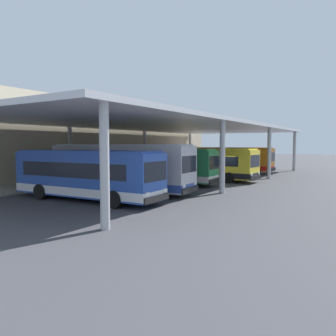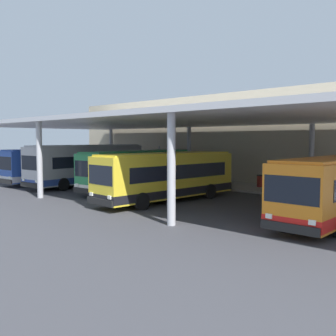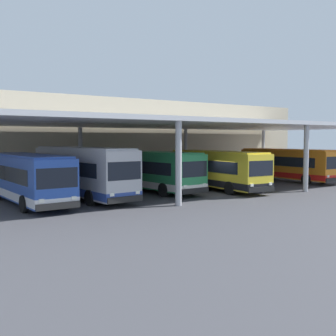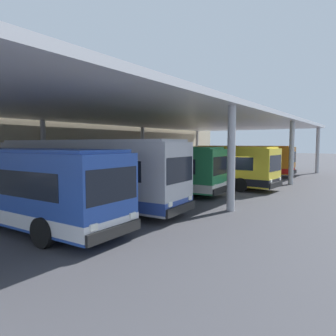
{
  "view_description": "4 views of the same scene",
  "coord_description": "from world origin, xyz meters",
  "px_view_note": "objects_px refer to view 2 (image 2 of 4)",
  "views": [
    {
      "loc": [
        -28.74,
        -12.04,
        3.54
      ],
      "look_at": [
        -3.08,
        4.1,
        1.4
      ],
      "focal_mm": 35.7,
      "sensor_mm": 36.0,
      "label": 1
    },
    {
      "loc": [
        18.12,
        -15.49,
        4.03
      ],
      "look_at": [
        0.74,
        3.06,
        2.13
      ],
      "focal_mm": 40.65,
      "sensor_mm": 36.0,
      "label": 2
    },
    {
      "loc": [
        -20.78,
        -23.06,
        4.13
      ],
      "look_at": [
        -3.49,
        2.66,
        1.94
      ],
      "focal_mm": 43.63,
      "sensor_mm": 36.0,
      "label": 3
    },
    {
      "loc": [
        -20.48,
        -8.68,
        3.36
      ],
      "look_at": [
        -0.69,
        5.2,
        1.46
      ],
      "focal_mm": 32.77,
      "sensor_mm": 36.0,
      "label": 4
    }
  ],
  "objects_px": {
    "bench_waiting": "(295,184)",
    "trash_bin": "(260,181)",
    "bus_nearest_bay": "(59,165)",
    "banner_sign": "(159,161)",
    "bus_far_bay": "(168,176)",
    "bus_second_bay": "(88,165)",
    "bus_middle_bay": "(138,170)"
  },
  "relations": [
    {
      "from": "bench_waiting",
      "to": "trash_bin",
      "type": "height_order",
      "value": "trash_bin"
    },
    {
      "from": "bus_nearest_bay",
      "to": "banner_sign",
      "type": "height_order",
      "value": "banner_sign"
    },
    {
      "from": "bus_nearest_bay",
      "to": "bus_far_bay",
      "type": "bearing_deg",
      "value": -3.8
    },
    {
      "from": "bus_second_bay",
      "to": "bus_middle_bay",
      "type": "relative_size",
      "value": 1.07
    },
    {
      "from": "bus_second_bay",
      "to": "trash_bin",
      "type": "bearing_deg",
      "value": 33.21
    },
    {
      "from": "banner_sign",
      "to": "bus_second_bay",
      "type": "bearing_deg",
      "value": -106.21
    },
    {
      "from": "bus_second_bay",
      "to": "bus_far_bay",
      "type": "xyz_separation_m",
      "value": [
        11.06,
        -1.52,
        -0.19
      ]
    },
    {
      "from": "bus_nearest_bay",
      "to": "bench_waiting",
      "type": "distance_m",
      "value": 21.11
    },
    {
      "from": "bus_nearest_bay",
      "to": "bus_middle_bay",
      "type": "relative_size",
      "value": 0.99
    },
    {
      "from": "bus_middle_bay",
      "to": "bus_far_bay",
      "type": "relative_size",
      "value": 1.0
    },
    {
      "from": "bench_waiting",
      "to": "bus_second_bay",
      "type": "bearing_deg",
      "value": -153.26
    },
    {
      "from": "bus_middle_bay",
      "to": "bench_waiting",
      "type": "relative_size",
      "value": 5.94
    },
    {
      "from": "bus_second_bay",
      "to": "bench_waiting",
      "type": "height_order",
      "value": "bus_second_bay"
    },
    {
      "from": "bus_nearest_bay",
      "to": "bus_middle_bay",
      "type": "xyz_separation_m",
      "value": [
        9.89,
        1.06,
        0.0
      ]
    },
    {
      "from": "trash_bin",
      "to": "banner_sign",
      "type": "xyz_separation_m",
      "value": [
        -10.36,
        -1.18,
        1.3
      ]
    },
    {
      "from": "bus_middle_bay",
      "to": "banner_sign",
      "type": "xyz_separation_m",
      "value": [
        -3.97,
        6.38,
        0.32
      ]
    },
    {
      "from": "bus_nearest_bay",
      "to": "trash_bin",
      "type": "height_order",
      "value": "bus_nearest_bay"
    },
    {
      "from": "bus_second_bay",
      "to": "bus_middle_bay",
      "type": "height_order",
      "value": "bus_second_bay"
    },
    {
      "from": "bus_far_bay",
      "to": "bench_waiting",
      "type": "distance_m",
      "value": 10.35
    },
    {
      "from": "bus_nearest_bay",
      "to": "banner_sign",
      "type": "xyz_separation_m",
      "value": [
        5.92,
        7.44,
        0.32
      ]
    },
    {
      "from": "bench_waiting",
      "to": "trash_bin",
      "type": "bearing_deg",
      "value": 174.32
    },
    {
      "from": "bench_waiting",
      "to": "banner_sign",
      "type": "distance_m",
      "value": 13.55
    },
    {
      "from": "bus_second_bay",
      "to": "bus_far_bay",
      "type": "relative_size",
      "value": 1.08
    },
    {
      "from": "banner_sign",
      "to": "bus_far_bay",
      "type": "bearing_deg",
      "value": -42.98
    },
    {
      "from": "bench_waiting",
      "to": "banner_sign",
      "type": "xyz_separation_m",
      "value": [
        -13.46,
        -0.88,
        1.32
      ]
    },
    {
      "from": "banner_sign",
      "to": "bus_middle_bay",
      "type": "bearing_deg",
      "value": -58.11
    },
    {
      "from": "bus_nearest_bay",
      "to": "bus_middle_bay",
      "type": "distance_m",
      "value": 9.94
    },
    {
      "from": "bus_second_bay",
      "to": "bus_middle_bay",
      "type": "distance_m",
      "value": 6.01
    },
    {
      "from": "bus_nearest_bay",
      "to": "bus_far_bay",
      "type": "distance_m",
      "value": 15.0
    },
    {
      "from": "trash_bin",
      "to": "bus_middle_bay",
      "type": "bearing_deg",
      "value": -130.21
    },
    {
      "from": "bus_far_bay",
      "to": "bus_middle_bay",
      "type": "bearing_deg",
      "value": 158.0
    },
    {
      "from": "bus_middle_bay",
      "to": "bench_waiting",
      "type": "xyz_separation_m",
      "value": [
        9.49,
        7.26,
        -0.99
      ]
    }
  ]
}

